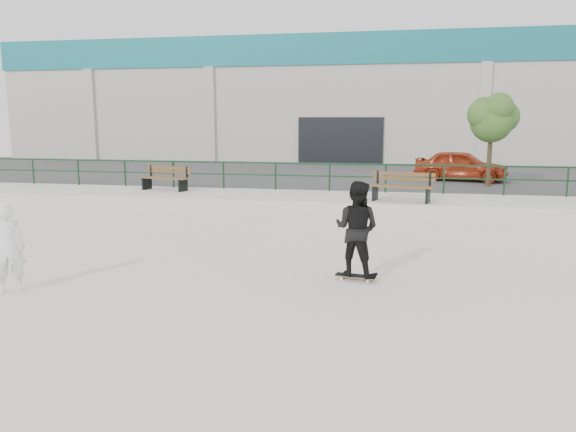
% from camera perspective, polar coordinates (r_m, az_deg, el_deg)
% --- Properties ---
extents(ground, '(120.00, 120.00, 0.00)m').
position_cam_1_polar(ground, '(10.40, -8.82, -7.52)').
color(ground, silver).
rests_on(ground, ground).
extents(ledge, '(30.00, 3.00, 0.50)m').
position_cam_1_polar(ledge, '(19.34, 0.80, 1.40)').
color(ledge, beige).
rests_on(ledge, ground).
extents(parking_strip, '(60.00, 14.00, 0.50)m').
position_cam_1_polar(parking_strip, '(27.68, 4.00, 3.92)').
color(parking_strip, '#3E3E3E').
rests_on(parking_strip, ground).
extents(railing, '(28.00, 0.06, 1.03)m').
position_cam_1_polar(railing, '(20.49, 1.47, 4.67)').
color(railing, '#14381F').
rests_on(railing, ledge).
extents(commercial_building, '(44.20, 16.33, 8.00)m').
position_cam_1_polar(commercial_building, '(41.48, 6.58, 11.81)').
color(commercial_building, '#B6B0A4').
rests_on(commercial_building, ground).
extents(bench_left, '(1.98, 0.94, 0.88)m').
position_cam_1_polar(bench_left, '(21.13, -12.33, 3.76)').
color(bench_left, brown).
rests_on(bench_left, ledge).
extents(bench_right, '(2.09, 0.99, 0.93)m').
position_cam_1_polar(bench_right, '(18.20, 11.48, 2.93)').
color(bench_right, brown).
rests_on(bench_right, ledge).
extents(tree, '(2.01, 1.78, 3.57)m').
position_cam_1_polar(tree, '(23.04, 20.06, 9.46)').
color(tree, '#4A3A25').
rests_on(tree, parking_strip).
extents(red_car, '(4.06, 2.38, 1.30)m').
position_cam_1_polar(red_car, '(24.95, 17.17, 4.94)').
color(red_car, '#A42E14').
rests_on(red_car, parking_strip).
extents(skateboard, '(0.80, 0.32, 0.09)m').
position_cam_1_polar(skateboard, '(11.02, 6.88, -6.08)').
color(skateboard, black).
rests_on(skateboard, ground).
extents(standing_skater, '(1.06, 0.94, 1.84)m').
position_cam_1_polar(standing_skater, '(10.80, 6.98, -1.28)').
color(standing_skater, black).
rests_on(standing_skater, skateboard).
extents(seated_skater, '(0.72, 0.64, 1.64)m').
position_cam_1_polar(seated_skater, '(11.18, -26.62, -2.89)').
color(seated_skater, white).
rests_on(seated_skater, ground).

